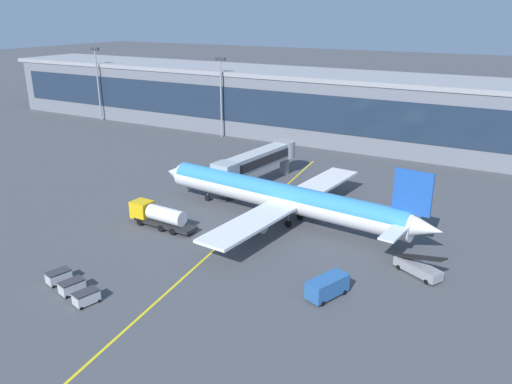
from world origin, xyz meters
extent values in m
plane|color=#47494F|center=(0.00, 0.00, 0.00)|extent=(700.00, 700.00, 0.00)
cube|color=yellow|center=(2.66, 2.00, 0.00)|extent=(10.07, 79.44, 0.01)
cube|color=slate|center=(-1.78, 62.56, 7.31)|extent=(204.94, 21.48, 14.62)
cube|color=#1E2D42|center=(-1.78, 51.76, 8.04)|extent=(198.79, 0.16, 8.19)
cube|color=#99999E|center=(-1.78, 62.56, 15.12)|extent=(209.03, 21.91, 1.00)
cylinder|color=white|center=(6.23, 10.10, 3.58)|extent=(39.63, 7.41, 3.76)
cylinder|color=#388CD1|center=(6.23, 10.10, 3.92)|extent=(38.83, 7.19, 3.61)
cone|color=white|center=(-14.73, 12.05, 3.58)|extent=(4.08, 3.91, 3.58)
cone|color=white|center=(27.37, 8.13, 3.96)|extent=(4.79, 3.61, 3.20)
cube|color=#1E51B2|center=(25.37, 8.31, 8.28)|extent=(4.91, 0.81, 5.65)
cube|color=white|center=(24.52, 4.61, 4.14)|extent=(2.55, 6.18, 0.24)
cube|color=white|center=(25.22, 12.11, 4.14)|extent=(2.55, 6.18, 0.24)
cube|color=white|center=(6.78, -0.16, 3.30)|extent=(6.32, 16.94, 0.40)
cube|color=white|center=(8.66, 20.08, 3.30)|extent=(6.32, 16.94, 0.40)
cylinder|color=#939399|center=(6.06, 2.90, 1.96)|extent=(3.08, 2.33, 2.07)
cylinder|color=#939399|center=(7.39, 17.21, 1.96)|extent=(3.08, 2.33, 2.07)
cylinder|color=black|center=(-7.91, 11.42, 0.50)|extent=(1.03, 0.49, 1.00)
cylinder|color=slate|center=(-7.91, 11.42, 1.35)|extent=(0.20, 0.20, 1.70)
cylinder|color=black|center=(8.43, 8.19, 0.50)|extent=(1.03, 0.49, 1.00)
cylinder|color=slate|center=(8.43, 8.19, 1.35)|extent=(0.20, 0.20, 1.70)
cylinder|color=black|center=(8.74, 11.57, 0.50)|extent=(1.03, 0.49, 1.00)
cylinder|color=slate|center=(8.74, 11.57, 1.35)|extent=(0.20, 0.20, 1.70)
cube|color=#B2B7BC|center=(-4.59, 22.08, 4.88)|extent=(4.91, 18.13, 2.80)
cube|color=#232328|center=(-4.54, 22.07, 4.88)|extent=(4.72, 15.29, 1.54)
cube|color=#9EA3A8|center=(-5.56, 13.18, 4.88)|extent=(3.92, 3.57, 2.94)
cylinder|color=#4C4C51|center=(-5.56, 13.18, 1.74)|extent=(0.70, 0.70, 3.48)
cube|color=#262628|center=(-5.56, 13.18, 0.15)|extent=(1.98, 1.98, 0.30)
cylinder|color=gray|center=(-3.63, 30.98, 4.88)|extent=(3.90, 3.90, 3.08)
cylinder|color=gray|center=(-3.63, 30.98, 1.74)|extent=(1.80, 1.80, 3.48)
cube|color=#232326|center=(-6.78, -0.89, 0.75)|extent=(10.11, 2.96, 0.50)
cube|color=yellow|center=(-11.17, -0.68, 2.00)|extent=(2.91, 2.63, 2.50)
cube|color=black|center=(-12.43, -0.63, 2.50)|extent=(0.27, 2.30, 1.12)
cylinder|color=silver|center=(-6.50, -0.90, 2.10)|extent=(6.10, 2.48, 2.20)
cylinder|color=black|center=(-10.67, -1.90, 0.50)|extent=(1.02, 0.40, 1.00)
cylinder|color=black|center=(-10.56, 0.48, 0.50)|extent=(1.02, 0.40, 1.00)
cylinder|color=black|center=(-6.53, -2.09, 0.50)|extent=(1.02, 0.40, 1.00)
cylinder|color=black|center=(-6.42, 0.28, 0.50)|extent=(1.02, 0.40, 1.00)
cylinder|color=black|center=(-4.43, -2.19, 0.50)|extent=(1.02, 0.40, 1.00)
cylinder|color=black|center=(-4.32, 0.18, 0.50)|extent=(1.02, 0.40, 1.00)
cube|color=#285B9E|center=(20.54, -6.84, 1.30)|extent=(3.69, 5.42, 2.00)
cube|color=black|center=(20.11, -8.02, 1.65)|extent=(2.38, 2.29, 0.60)
cylinder|color=black|center=(20.82, -8.81, 0.30)|extent=(0.44, 0.65, 0.60)
cylinder|color=black|center=(19.05, -8.16, 0.30)|extent=(0.44, 0.65, 0.60)
cylinder|color=black|center=(22.03, -5.52, 0.30)|extent=(0.44, 0.65, 0.60)
cylinder|color=black|center=(20.25, -4.87, 0.30)|extent=(0.44, 0.65, 0.60)
cube|color=gray|center=(27.98, 3.08, 0.85)|extent=(6.19, 4.50, 1.10)
cube|color=black|center=(27.98, 3.08, 2.30)|extent=(6.71, 4.42, 2.38)
cylinder|color=black|center=(25.73, 3.31, 0.30)|extent=(0.65, 0.50, 0.60)
cylinder|color=black|center=(26.53, 4.82, 0.30)|extent=(0.65, 0.50, 0.60)
cylinder|color=black|center=(29.43, 1.34, 0.30)|extent=(0.65, 0.50, 0.60)
cylinder|color=black|center=(30.24, 2.84, 0.30)|extent=(0.65, 0.50, 0.60)
cube|color=#B2B7BC|center=(-7.45, -19.21, 0.73)|extent=(2.11, 2.90, 1.10)
cube|color=#333338|center=(-7.45, -19.21, 1.43)|extent=(2.15, 2.95, 0.10)
cylinder|color=black|center=(-7.91, -18.01, 0.18)|extent=(0.21, 0.38, 0.36)
cylinder|color=black|center=(-6.46, -18.39, 0.18)|extent=(0.21, 0.38, 0.36)
cylinder|color=black|center=(-8.44, -20.02, 0.18)|extent=(0.21, 0.38, 0.36)
cylinder|color=black|center=(-6.99, -20.40, 0.18)|extent=(0.21, 0.38, 0.36)
cube|color=#B2B7BC|center=(-4.36, -20.02, 0.73)|extent=(2.11, 2.90, 1.10)
cube|color=#333338|center=(-4.36, -20.02, 1.43)|extent=(2.15, 2.95, 0.10)
cylinder|color=black|center=(-4.82, -18.82, 0.18)|extent=(0.21, 0.38, 0.36)
cylinder|color=black|center=(-3.37, -19.20, 0.18)|extent=(0.21, 0.38, 0.36)
cylinder|color=black|center=(-5.35, -20.84, 0.18)|extent=(0.21, 0.38, 0.36)
cylinder|color=black|center=(-3.89, -21.22, 0.18)|extent=(0.21, 0.38, 0.36)
cube|color=#B2B7BC|center=(-1.26, -20.83, 0.73)|extent=(2.11, 2.90, 1.10)
cube|color=#333338|center=(-1.26, -20.83, 1.43)|extent=(2.15, 2.95, 0.10)
cylinder|color=black|center=(-1.72, -19.64, 0.18)|extent=(0.21, 0.38, 0.36)
cylinder|color=black|center=(-0.27, -20.02, 0.18)|extent=(0.21, 0.38, 0.36)
cylinder|color=black|center=(-2.25, -21.65, 0.18)|extent=(0.21, 0.38, 0.36)
cylinder|color=black|center=(-0.80, -22.03, 0.18)|extent=(0.21, 0.38, 0.36)
cylinder|color=gray|center=(-71.73, 50.56, 9.62)|extent=(0.44, 0.44, 19.24)
cube|color=#333338|center=(-71.73, 50.56, 19.64)|extent=(2.80, 0.50, 0.80)
cylinder|color=gray|center=(-30.74, 50.56, 9.18)|extent=(0.44, 0.44, 18.36)
cube|color=#333338|center=(-30.74, 50.56, 18.76)|extent=(2.80, 0.50, 0.80)
camera|label=1|loc=(37.96, -53.21, 29.61)|focal=35.89mm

